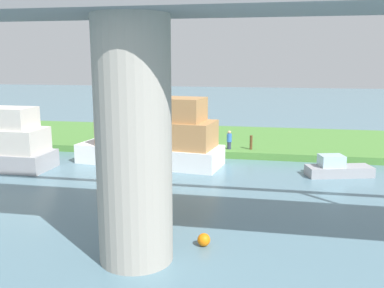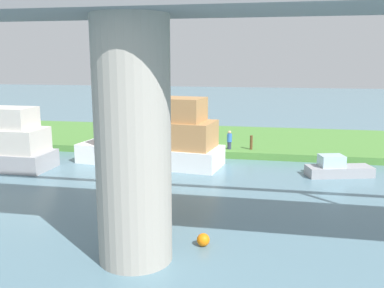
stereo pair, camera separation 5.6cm
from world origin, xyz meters
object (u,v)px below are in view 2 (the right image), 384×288
person_on_bank (229,140)px  bridge_pylon (133,143)px  pontoon_yellow (154,137)px  mooring_post (251,142)px  marker_buoy (203,240)px  motorboat_red (337,169)px

person_on_bank → bridge_pylon: bearing=85.0°
pontoon_yellow → mooring_post: bearing=-149.7°
bridge_pylon → mooring_post: bearing=-100.1°
marker_buoy → person_on_bank: bearing=-87.5°
bridge_pylon → marker_buoy: bridge_pylon is taller
mooring_post → marker_buoy: bearing=86.7°
person_on_bank → mooring_post: size_ratio=1.33×
bridge_pylon → motorboat_red: (-8.59, -12.91, -3.77)m
motorboat_red → marker_buoy: bearing=60.7°
pontoon_yellow → bridge_pylon: bearing=103.2°
bridge_pylon → mooring_post: 18.00m
bridge_pylon → marker_buoy: size_ratio=16.94×
mooring_post → pontoon_yellow: pontoon_yellow is taller
bridge_pylon → person_on_bank: 17.57m
person_on_bank → pontoon_yellow: size_ratio=0.14×
bridge_pylon → pontoon_yellow: bridge_pylon is taller
motorboat_red → marker_buoy: (6.40, 11.41, -0.22)m
person_on_bank → mooring_post: person_on_bank is taller
bridge_pylon → marker_buoy: (-2.19, -1.50, -3.98)m
pontoon_yellow → motorboat_red: pontoon_yellow is taller
bridge_pylon → pontoon_yellow: 14.31m
person_on_bank → marker_buoy: size_ratio=2.78×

